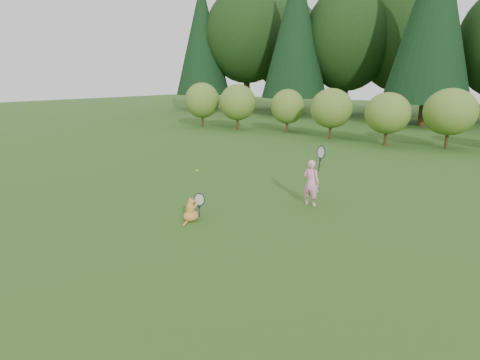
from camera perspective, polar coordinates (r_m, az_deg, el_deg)
The scene contains 6 objects.
ground at distance 9.40m, azimuth -3.87°, elevation -4.94°, with size 100.00×100.00×0.00m, color #254B15.
shrub_row at distance 20.66m, azimuth 20.10°, elevation 8.79°, with size 28.00×3.00×2.80m, color #547A26, non-canonical shape.
woodland_backdrop at distance 30.64m, azimuth 26.85°, elevation 21.19°, with size 48.00×10.00×15.00m, color black, non-canonical shape.
child at distance 10.03m, azimuth 10.13°, elevation -0.25°, with size 0.65×0.38×1.74m.
cat at distance 9.00m, azimuth -6.97°, elevation -4.08°, with size 0.36×0.68×0.72m.
tennis_ball at distance 10.99m, azimuth -6.11°, elevation 1.35°, with size 0.06×0.06×0.06m.
Camera 1 is at (5.72, -6.78, 3.10)m, focal length 30.00 mm.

